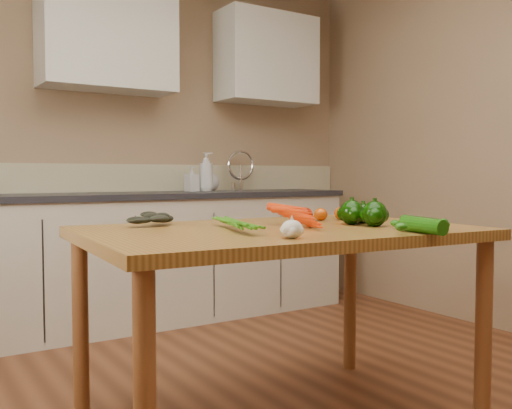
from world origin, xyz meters
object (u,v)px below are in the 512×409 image
object	(u,v)px
soap_bottle_b	(192,179)
zucchini_b	(423,226)
pepper_a	(352,213)
table	(279,250)
soap_bottle_a	(206,172)
soap_bottle_c	(210,179)
leafy_greens	(150,213)
garlic_bulb	(292,229)
tomato_b	(321,214)
zucchini_a	(420,222)
tomato_a	(305,215)
tomato_c	(341,213)
pepper_b	(363,214)
pepper_c	(375,214)
carrot_bunch	(279,218)

from	to	relation	value
soap_bottle_b	zucchini_b	xyz separation A→B (m)	(-0.26, -2.40, -0.15)
soap_bottle_b	zucchini_b	bearing A→B (deg)	163.13
pepper_a	table	bearing A→B (deg)	171.48
table	soap_bottle_a	bearing A→B (deg)	74.29
soap_bottle_c	leafy_greens	distance (m)	2.03
garlic_bulb	tomato_b	bearing A→B (deg)	43.78
pepper_a	soap_bottle_b	bearing A→B (deg)	83.56
garlic_bulb	zucchini_a	bearing A→B (deg)	1.36
garlic_bulb	tomato_a	size ratio (longest dim) A/B	0.99
pepper_a	tomato_c	bearing A→B (deg)	59.31
soap_bottle_b	pepper_b	distance (m)	1.97
zucchini_b	pepper_a	bearing A→B (deg)	85.33
tomato_a	pepper_c	bearing A→B (deg)	-66.91
soap_bottle_c	tomato_a	world-z (taller)	soap_bottle_c
pepper_a	soap_bottle_c	bearing A→B (deg)	78.71
tomato_b	zucchini_a	xyz separation A→B (m)	(0.08, -0.51, -0.01)
pepper_a	zucchini_b	bearing A→B (deg)	-94.67
pepper_c	zucchini_a	size ratio (longest dim) A/B	0.47
leafy_greens	pepper_c	world-z (taller)	leafy_greens
soap_bottle_a	zucchini_b	size ratio (longest dim) A/B	1.46
soap_bottle_c	zucchini_a	xyz separation A→B (m)	(-0.30, -2.33, -0.16)
pepper_c	tomato_c	size ratio (longest dim) A/B	1.50
carrot_bunch	pepper_c	distance (m)	0.40
soap_bottle_c	pepper_a	distance (m)	2.10
soap_bottle_a	soap_bottle_c	size ratio (longest dim) A/B	1.55
leafy_greens	tomato_a	distance (m)	0.67
soap_bottle_a	soap_bottle_b	size ratio (longest dim) A/B	1.56
soap_bottle_a	pepper_c	xyz separation A→B (m)	(-0.32, -2.09, -0.18)
garlic_bulb	pepper_c	distance (m)	0.57
leafy_greens	zucchini_b	bearing A→B (deg)	-48.48
pepper_b	tomato_c	size ratio (longest dim) A/B	1.23
soap_bottle_c	zucchini_b	xyz separation A→B (m)	(-0.44, -2.47, -0.15)
pepper_a	pepper_c	distance (m)	0.12
pepper_a	zucchini_a	xyz separation A→B (m)	(0.11, -0.28, -0.03)
table	pepper_b	size ratio (longest dim) A/B	18.65
table	pepper_a	distance (m)	0.37
pepper_b	tomato_c	distance (m)	0.18
pepper_a	tomato_b	world-z (taller)	pepper_a
leafy_greens	garlic_bulb	xyz separation A→B (m)	(0.22, -0.68, -0.02)
pepper_a	tomato_a	bearing A→B (deg)	120.37
zucchini_a	zucchini_b	world-z (taller)	zucchini_b
leafy_greens	carrot_bunch	bearing A→B (deg)	-41.69
pepper_c	tomato_a	size ratio (longest dim) A/B	1.39
soap_bottle_a	soap_bottle_b	world-z (taller)	soap_bottle_a
pepper_c	tomato_b	size ratio (longest dim) A/B	1.64
soap_bottle_b	pepper_b	size ratio (longest dim) A/B	2.20
soap_bottle_a	zucchini_a	bearing A→B (deg)	173.42
soap_bottle_c	leafy_greens	bearing A→B (deg)	113.10
pepper_a	tomato_a	size ratio (longest dim) A/B	1.39
soap_bottle_a	pepper_c	distance (m)	2.13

